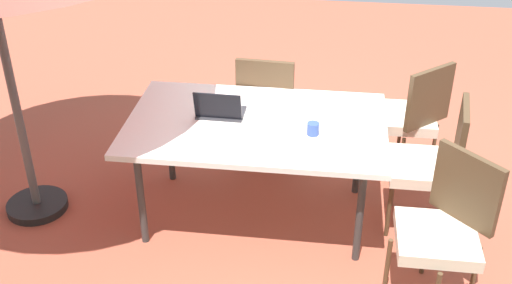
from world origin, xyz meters
TOP-DOWN VIEW (x-y plane):
  - ground_plane at (0.00, 0.00)m, footprint 10.00×10.00m
  - dining_table at (0.00, 0.00)m, footprint 1.74×1.08m
  - chair_south at (-0.00, -0.71)m, footprint 0.46×0.47m
  - chair_northwest at (-1.19, 0.68)m, footprint 0.59×0.59m
  - chair_southwest at (-1.11, -0.69)m, footprint 0.59×0.59m
  - chair_west at (-1.20, -0.03)m, footprint 0.49×0.48m
  - laptop at (0.25, -0.05)m, footprint 0.33×0.25m
  - cup at (-0.39, 0.11)m, footprint 0.08×0.08m

SIDE VIEW (x-z plane):
  - ground_plane at x=0.00m, z-range -0.02..0.00m
  - chair_south at x=0.00m, z-range 0.06..1.04m
  - chair_northwest at x=-1.19m, z-range 0.06..1.04m
  - chair_southwest at x=-1.11m, z-range 0.06..1.04m
  - chair_west at x=-1.20m, z-range 0.06..1.04m
  - dining_table at x=0.00m, z-range 0.33..1.11m
  - cup at x=-0.39m, z-range 0.78..0.86m
  - laptop at x=0.25m, z-range 0.72..0.93m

